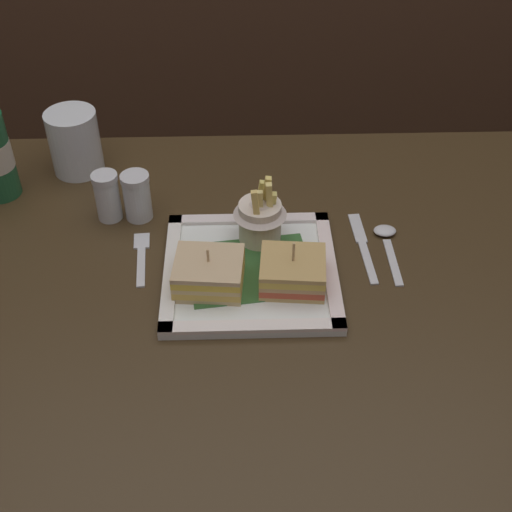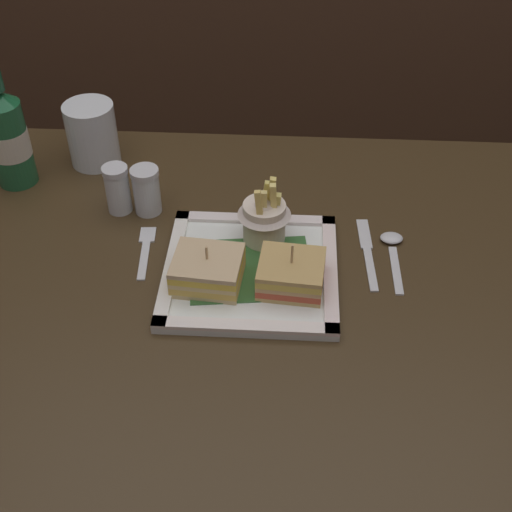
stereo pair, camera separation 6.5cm
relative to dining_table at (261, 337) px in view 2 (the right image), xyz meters
The scene contains 12 objects.
dining_table is the anchor object (origin of this frame).
square_plate 0.13m from the dining_table, 150.75° to the left, with size 0.25×0.25×0.02m.
sandwich_half_left 0.17m from the dining_table, 164.70° to the right, with size 0.10×0.09×0.07m.
sandwich_half_right 0.16m from the dining_table, 25.58° to the right, with size 0.10×0.09×0.07m.
fries_cup 0.20m from the dining_table, 87.18° to the left, with size 0.08×0.08×0.11m.
beer_bottle 0.53m from the dining_table, 152.42° to the left, with size 0.07×0.07×0.24m.
water_glass 0.46m from the dining_table, 136.70° to the left, with size 0.09×0.09×0.11m.
fork 0.23m from the dining_table, 162.86° to the left, with size 0.03×0.12×0.00m.
knife 0.21m from the dining_table, 24.41° to the left, with size 0.02×0.16×0.00m.
spoon 0.25m from the dining_table, 21.79° to the left, with size 0.04×0.14×0.01m.
salt_shaker 0.33m from the dining_table, 147.31° to the left, with size 0.04×0.04×0.08m.
pepper_shaker 0.29m from the dining_table, 141.43° to the left, with size 0.05×0.05×0.08m.
Camera 2 is at (0.03, -0.74, 1.43)m, focal length 49.05 mm.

